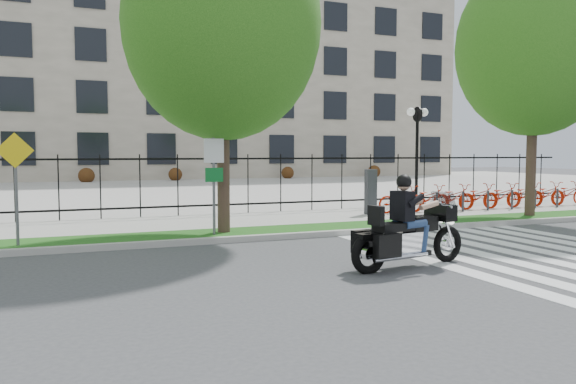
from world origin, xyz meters
name	(u,v)px	position (x,y,z in m)	size (l,w,h in m)	color
ground	(340,273)	(0.00, 0.00, 0.00)	(120.00, 120.00, 0.00)	#3C3C3F
curb	(265,237)	(0.00, 4.10, 0.07)	(60.00, 0.20, 0.15)	#A19E97
grass_verge	(254,233)	(0.00, 4.95, 0.07)	(60.00, 1.50, 0.15)	#175014
sidewalk	(228,222)	(0.00, 7.45, 0.07)	(60.00, 3.50, 0.15)	gray
plaza	(147,189)	(0.00, 25.00, 0.05)	(80.00, 34.00, 0.10)	gray
crosswalk_stripes	(540,255)	(4.83, 0.00, 0.01)	(5.70, 8.00, 0.01)	silver
iron_fence	(214,184)	(0.00, 9.20, 1.15)	(30.00, 0.06, 2.00)	black
office_building	(114,68)	(0.00, 44.92, 9.97)	(60.00, 21.90, 20.15)	gray
lamp_post_right	(417,130)	(10.00, 12.00, 3.21)	(1.06, 0.70, 4.25)	black
street_tree_1	(222,26)	(-0.83, 4.95, 5.39)	(5.03, 5.03, 8.14)	#3A281F
street_tree_2	(535,47)	(9.52, 4.95, 5.59)	(4.98, 4.98, 8.32)	#3A281F
bike_share_station	(489,196)	(9.81, 7.20, 0.62)	(9.96, 0.85, 1.50)	#2D2D33
sign_pole_regulatory	(214,171)	(-1.18, 4.58, 1.74)	(0.50, 0.09, 2.50)	#59595B
sign_pole_warning	(16,174)	(-5.64, 4.58, 1.74)	(0.78, 0.09, 2.49)	#59595B
motorcycle_rider	(409,230)	(1.44, -0.07, 0.72)	(2.78, 1.04, 2.16)	black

